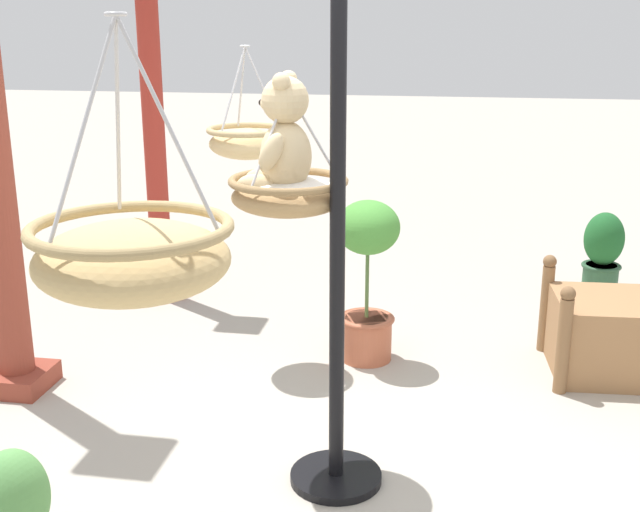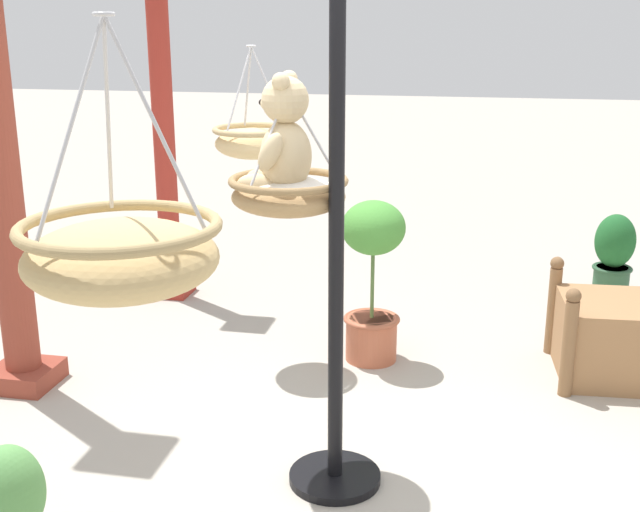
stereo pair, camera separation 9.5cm
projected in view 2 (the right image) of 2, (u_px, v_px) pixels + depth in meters
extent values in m
plane|color=#A8A093|center=(339.00, 459.00, 4.03)|extent=(40.00, 40.00, 0.00)
cylinder|color=black|center=(336.00, 244.00, 3.51)|extent=(0.07, 0.07, 2.36)
cylinder|color=black|center=(335.00, 477.00, 3.84)|extent=(0.44, 0.44, 0.04)
ellipsoid|color=#A37F51|center=(289.00, 197.00, 3.65)|extent=(0.52, 0.52, 0.16)
torus|color=olive|center=(288.00, 181.00, 3.63)|extent=(0.55, 0.55, 0.04)
ellipsoid|color=silver|center=(288.00, 192.00, 3.65)|extent=(0.46, 0.46, 0.13)
cylinder|color=#B7B7BC|center=(280.00, 132.00, 3.68)|extent=(0.22, 0.14, 0.41)
cylinder|color=#B7B7BC|center=(269.00, 139.00, 3.49)|extent=(0.22, 0.14, 0.41)
cylinder|color=#B7B7BC|center=(314.00, 136.00, 3.55)|extent=(0.01, 0.25, 0.41)
torus|color=#B7B7BC|center=(287.00, 89.00, 3.52)|extent=(0.06, 0.06, 0.01)
ellipsoid|color=#D1B789|center=(286.00, 157.00, 3.60)|extent=(0.27, 0.23, 0.32)
sphere|color=#D1B789|center=(285.00, 100.00, 3.53)|extent=(0.26, 0.26, 0.21)
ellipsoid|color=beige|center=(269.00, 103.00, 3.55)|extent=(0.11, 0.10, 0.07)
sphere|color=black|center=(262.00, 102.00, 3.55)|extent=(0.03, 0.03, 0.03)
sphere|color=#D1B789|center=(281.00, 82.00, 3.44)|extent=(0.08, 0.08, 0.08)
sphere|color=#D1B789|center=(289.00, 79.00, 3.58)|extent=(0.08, 0.08, 0.08)
ellipsoid|color=#D1B789|center=(270.00, 152.00, 3.46)|extent=(0.09, 0.16, 0.21)
ellipsoid|color=#D1B789|center=(286.00, 143.00, 3.73)|extent=(0.09, 0.16, 0.21)
ellipsoid|color=#D1B789|center=(257.00, 185.00, 3.59)|extent=(0.10, 0.19, 0.10)
ellipsoid|color=#D1B789|center=(266.00, 178.00, 3.73)|extent=(0.10, 0.19, 0.10)
ellipsoid|color=tan|center=(122.00, 259.00, 2.33)|extent=(0.57, 0.57, 0.22)
torus|color=tan|center=(119.00, 227.00, 2.31)|extent=(0.60, 0.60, 0.04)
cylinder|color=#B7B7BC|center=(108.00, 119.00, 2.34)|extent=(0.24, 0.15, 0.59)
cylinder|color=#B7B7BC|center=(70.00, 129.00, 2.13)|extent=(0.24, 0.15, 0.59)
cylinder|color=#B7B7BC|center=(156.00, 125.00, 2.20)|extent=(0.01, 0.27, 0.59)
torus|color=#B7B7BC|center=(104.00, 14.00, 2.14)|extent=(0.06, 0.06, 0.01)
ellipsoid|color=tan|center=(253.00, 144.00, 4.90)|extent=(0.47, 0.47, 0.19)
torus|color=tan|center=(253.00, 130.00, 4.88)|extent=(0.50, 0.50, 0.04)
cylinder|color=#B7B7BC|center=(248.00, 87.00, 4.91)|extent=(0.20, 0.12, 0.50)
cylinder|color=#B7B7BC|center=(239.00, 90.00, 4.73)|extent=(0.20, 0.12, 0.50)
cylinder|color=#B7B7BC|center=(270.00, 89.00, 4.79)|extent=(0.01, 0.23, 0.50)
torus|color=#B7B7BC|center=(251.00, 46.00, 4.74)|extent=(0.06, 0.06, 0.01)
cube|color=brown|center=(25.00, 375.00, 4.84)|extent=(0.37, 0.37, 0.12)
cylinder|color=#9E2D23|center=(164.00, 140.00, 6.11)|extent=(0.17, 0.17, 2.49)
cube|color=#9E2D23|center=(172.00, 287.00, 6.45)|extent=(0.30, 0.30, 0.12)
cube|color=#9E7047|center=(626.00, 339.00, 4.91)|extent=(0.69, 0.83, 0.49)
cube|color=#382819|center=(629.00, 307.00, 4.85)|extent=(0.60, 0.73, 0.06)
cylinder|color=brown|center=(569.00, 349.00, 4.65)|extent=(0.08, 0.08, 0.59)
cylinder|color=brown|center=(553.00, 311.00, 5.25)|extent=(0.08, 0.08, 0.59)
sphere|color=brown|center=(574.00, 296.00, 4.55)|extent=(0.09, 0.09, 0.09)
sphere|color=brown|center=(557.00, 263.00, 5.16)|extent=(0.09, 0.09, 0.09)
cylinder|color=#2D5638|center=(611.00, 283.00, 6.33)|extent=(0.27, 0.27, 0.26)
torus|color=#294E32|center=(612.00, 268.00, 6.30)|extent=(0.31, 0.31, 0.03)
cylinder|color=#382819|center=(612.00, 269.00, 6.30)|extent=(0.24, 0.24, 0.03)
ellipsoid|color=#1E5B28|center=(615.00, 241.00, 6.23)|extent=(0.31, 0.31, 0.42)
ellipsoid|color=#56934C|center=(9.00, 492.00, 2.95)|extent=(0.26, 0.26, 0.37)
cylinder|color=#BC6042|center=(371.00, 338.00, 5.19)|extent=(0.33, 0.33, 0.29)
torus|color=#A9573B|center=(372.00, 319.00, 5.15)|extent=(0.37, 0.37, 0.03)
cylinder|color=#382819|center=(372.00, 320.00, 5.15)|extent=(0.29, 0.29, 0.03)
cylinder|color=#4C6B38|center=(372.00, 285.00, 5.08)|extent=(0.02, 0.02, 0.44)
ellipsoid|color=#478E38|center=(373.00, 228.00, 4.98)|extent=(0.40, 0.40, 0.34)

